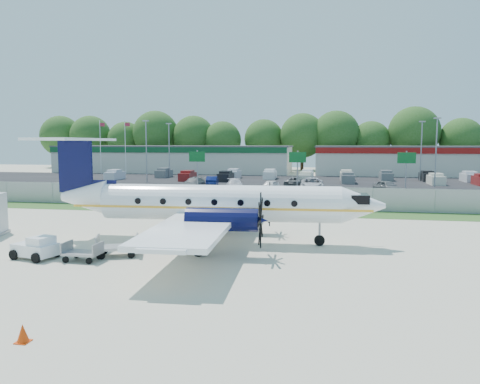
% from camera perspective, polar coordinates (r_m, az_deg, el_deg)
% --- Properties ---
extents(ground, '(170.00, 170.00, 0.00)m').
position_cam_1_polar(ground, '(28.17, -2.28, -5.92)').
color(ground, beige).
rests_on(ground, ground).
extents(grass_verge, '(170.00, 4.00, 0.02)m').
position_cam_1_polar(grass_verge, '(39.77, 1.61, -2.39)').
color(grass_verge, '#2D561E').
rests_on(grass_verge, ground).
extents(access_road, '(170.00, 8.00, 0.02)m').
position_cam_1_polar(access_road, '(46.63, 2.97, -1.15)').
color(access_road, black).
rests_on(access_road, ground).
extents(parking_lot, '(170.00, 32.00, 0.02)m').
position_cam_1_polar(parking_lot, '(67.39, 5.38, 1.05)').
color(parking_lot, black).
rests_on(parking_lot, ground).
extents(perimeter_fence, '(120.00, 0.06, 1.99)m').
position_cam_1_polar(perimeter_fence, '(41.60, 2.05, -0.64)').
color(perimeter_fence, gray).
rests_on(perimeter_fence, ground).
extents(building_west, '(46.40, 12.40, 5.24)m').
position_cam_1_polar(building_west, '(93.88, -8.09, 4.02)').
color(building_west, beige).
rests_on(building_west, ground).
extents(building_east, '(44.40, 12.40, 5.24)m').
position_cam_1_polar(building_east, '(91.06, 23.29, 3.53)').
color(building_east, beige).
rests_on(building_east, ground).
extents(sign_left, '(1.80, 0.26, 5.00)m').
position_cam_1_polar(sign_left, '(51.79, -5.24, 3.55)').
color(sign_left, gray).
rests_on(sign_left, ground).
extents(sign_mid, '(1.80, 0.26, 5.00)m').
position_cam_1_polar(sign_mid, '(49.91, 7.02, 3.44)').
color(sign_mid, gray).
rests_on(sign_mid, ground).
extents(sign_right, '(1.80, 0.26, 5.00)m').
position_cam_1_polar(sign_right, '(50.41, 19.61, 3.16)').
color(sign_right, gray).
rests_on(sign_right, ground).
extents(flagpole_west, '(1.06, 0.12, 10.00)m').
position_cam_1_polar(flagpole_west, '(92.06, -16.62, 5.66)').
color(flagpole_west, white).
rests_on(flagpole_west, ground).
extents(flagpole_east, '(1.06, 0.12, 10.00)m').
position_cam_1_polar(flagpole_east, '(89.88, -13.77, 5.74)').
color(flagpole_east, white).
rests_on(flagpole_east, ground).
extents(light_pole_nw, '(0.90, 0.35, 9.09)m').
position_cam_1_polar(light_pole_nw, '(69.95, -11.35, 5.42)').
color(light_pole_nw, gray).
rests_on(light_pole_nw, ground).
extents(light_pole_ne, '(0.90, 0.35, 9.09)m').
position_cam_1_polar(light_pole_ne, '(66.30, 22.80, 5.05)').
color(light_pole_ne, gray).
rests_on(light_pole_ne, ground).
extents(light_pole_sw, '(0.90, 0.35, 9.09)m').
position_cam_1_polar(light_pole_sw, '(79.31, -8.64, 5.53)').
color(light_pole_sw, gray).
rests_on(light_pole_sw, ground).
extents(light_pole_se, '(0.90, 0.35, 9.09)m').
position_cam_1_polar(light_pole_se, '(76.11, 21.23, 5.17)').
color(light_pole_se, gray).
rests_on(light_pole_se, ground).
extents(tree_line, '(112.00, 6.00, 14.00)m').
position_cam_1_polar(tree_line, '(101.21, 7.18, 2.68)').
color(tree_line, '#234C16').
rests_on(tree_line, ground).
extents(aircraft, '(19.73, 19.46, 6.11)m').
position_cam_1_polar(aircraft, '(27.19, -3.31, -1.32)').
color(aircraft, white).
rests_on(aircraft, ground).
extents(pushback_tug, '(2.38, 1.97, 1.15)m').
position_cam_1_polar(pushback_tug, '(25.86, -23.53, -6.26)').
color(pushback_tug, white).
rests_on(pushback_tug, ground).
extents(baggage_cart_near, '(2.38, 1.87, 1.09)m').
position_cam_1_polar(baggage_cart_near, '(25.05, -14.71, -6.44)').
color(baggage_cart_near, gray).
rests_on(baggage_cart_near, ground).
extents(baggage_cart_far, '(1.82, 1.13, 0.94)m').
position_cam_1_polar(baggage_cart_far, '(24.55, -18.65, -6.99)').
color(baggage_cart_far, gray).
rests_on(baggage_cart_far, ground).
extents(cone_port_wing, '(0.39, 0.39, 0.55)m').
position_cam_1_polar(cone_port_wing, '(15.66, -24.96, -15.39)').
color(cone_port_wing, red).
rests_on(cone_port_wing, ground).
extents(cone_starboard_wing, '(0.41, 0.41, 0.59)m').
position_cam_1_polar(cone_starboard_wing, '(41.82, 1.65, -1.60)').
color(cone_starboard_wing, red).
rests_on(cone_starboard_wing, ground).
extents(road_car_west, '(6.20, 4.54, 1.57)m').
position_cam_1_polar(road_car_west, '(52.05, -21.54, -0.82)').
color(road_car_west, navy).
rests_on(road_car_west, ground).
extents(road_car_mid, '(4.12, 2.42, 1.32)m').
position_cam_1_polar(road_car_mid, '(48.48, 5.72, -0.91)').
color(road_car_mid, maroon).
rests_on(road_car_mid, ground).
extents(parked_car_a, '(2.27, 5.09, 1.45)m').
position_cam_1_polar(parked_car_a, '(59.12, -5.68, 0.34)').
color(parked_car_a, '#595B5E').
rests_on(parked_car_a, ground).
extents(parked_car_b, '(3.09, 5.13, 1.39)m').
position_cam_1_polar(parked_car_b, '(57.08, -0.62, 0.17)').
color(parked_car_b, silver).
rests_on(parked_car_b, ground).
extents(parked_car_c, '(2.26, 4.10, 1.32)m').
position_cam_1_polar(parked_car_c, '(56.61, 3.68, 0.11)').
color(parked_car_c, silver).
rests_on(parked_car_c, ground).
extents(parked_car_d, '(2.94, 6.00, 1.64)m').
position_cam_1_polar(parked_car_d, '(56.99, 8.75, 0.09)').
color(parked_car_d, silver).
rests_on(parked_car_d, ground).
extents(parked_car_e, '(3.41, 4.68, 1.48)m').
position_cam_1_polar(parked_car_e, '(56.86, 17.51, -0.14)').
color(parked_car_e, '#595B5E').
rests_on(parked_car_e, ground).
extents(parked_car_f, '(2.02, 4.18, 1.32)m').
position_cam_1_polar(parked_car_f, '(63.58, -3.40, 0.76)').
color(parked_car_f, navy).
rests_on(parked_car_f, ground).
extents(parked_car_g, '(3.10, 5.27, 1.38)m').
position_cam_1_polar(parked_car_g, '(62.31, 6.83, 0.62)').
color(parked_car_g, '#595B5E').
rests_on(parked_car_g, ground).
extents(far_parking_rows, '(56.00, 10.00, 1.60)m').
position_cam_1_polar(far_parking_rows, '(72.35, 5.75, 1.38)').
color(far_parking_rows, gray).
rests_on(far_parking_rows, ground).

